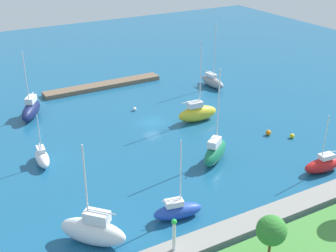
{
  "coord_description": "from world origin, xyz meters",
  "views": [
    {
      "loc": [
        32.43,
        62.64,
        32.05
      ],
      "look_at": [
        0.0,
        5.53,
        1.5
      ],
      "focal_mm": 48.96,
      "sensor_mm": 36.0,
      "label": 1
    }
  ],
  "objects_px": {
    "sailboat_navy_mid_basin": "(31,109)",
    "sailboat_white_far_north": "(93,230)",
    "harbor_beacon": "(174,232)",
    "sailboat_blue_by_breakwater": "(178,210)",
    "sailboat_white_east_end": "(42,157)",
    "sailboat_yellow_inner_mooring": "(197,113)",
    "mooring_buoy_orange": "(268,133)",
    "mooring_buoy_yellow": "(292,136)",
    "park_tree_west": "(271,231)",
    "pier_dock": "(103,85)",
    "sailboat_gray_far_south": "(212,81)",
    "sailboat_green_off_beacon": "(215,152)",
    "mooring_buoy_white": "(134,109)",
    "sailboat_red_west_end": "(323,165)"
  },
  "relations": [
    {
      "from": "pier_dock",
      "to": "sailboat_blue_by_breakwater",
      "type": "distance_m",
      "value": 46.12
    },
    {
      "from": "mooring_buoy_yellow",
      "to": "sailboat_white_east_end",
      "type": "bearing_deg",
      "value": -17.11
    },
    {
      "from": "sailboat_green_off_beacon",
      "to": "mooring_buoy_white",
      "type": "distance_m",
      "value": 22.37
    },
    {
      "from": "mooring_buoy_yellow",
      "to": "mooring_buoy_white",
      "type": "distance_m",
      "value": 27.75
    },
    {
      "from": "park_tree_west",
      "to": "mooring_buoy_orange",
      "type": "height_order",
      "value": "park_tree_west"
    },
    {
      "from": "sailboat_yellow_inner_mooring",
      "to": "mooring_buoy_yellow",
      "type": "xyz_separation_m",
      "value": [
        -9.37,
        12.92,
        -1.1
      ]
    },
    {
      "from": "park_tree_west",
      "to": "mooring_buoy_white",
      "type": "distance_m",
      "value": 43.33
    },
    {
      "from": "mooring_buoy_orange",
      "to": "mooring_buoy_white",
      "type": "bearing_deg",
      "value": -53.94
    },
    {
      "from": "pier_dock",
      "to": "sailboat_blue_by_breakwater",
      "type": "relative_size",
      "value": 2.43
    },
    {
      "from": "harbor_beacon",
      "to": "sailboat_green_off_beacon",
      "type": "height_order",
      "value": "sailboat_green_off_beacon"
    },
    {
      "from": "sailboat_yellow_inner_mooring",
      "to": "sailboat_white_east_end",
      "type": "height_order",
      "value": "sailboat_yellow_inner_mooring"
    },
    {
      "from": "sailboat_yellow_inner_mooring",
      "to": "sailboat_blue_by_breakwater",
      "type": "height_order",
      "value": "sailboat_yellow_inner_mooring"
    },
    {
      "from": "harbor_beacon",
      "to": "sailboat_blue_by_breakwater",
      "type": "height_order",
      "value": "sailboat_blue_by_breakwater"
    },
    {
      "from": "sailboat_white_far_north",
      "to": "mooring_buoy_white",
      "type": "xyz_separation_m",
      "value": [
        -19.57,
        -30.61,
        -1.35
      ]
    },
    {
      "from": "sailboat_yellow_inner_mooring",
      "to": "sailboat_red_west_end",
      "type": "distance_m",
      "value": 23.33
    },
    {
      "from": "sailboat_red_west_end",
      "to": "mooring_buoy_yellow",
      "type": "height_order",
      "value": "sailboat_red_west_end"
    },
    {
      "from": "harbor_beacon",
      "to": "sailboat_navy_mid_basin",
      "type": "xyz_separation_m",
      "value": [
        3.36,
        -43.03,
        -1.83
      ]
    },
    {
      "from": "harbor_beacon",
      "to": "sailboat_blue_by_breakwater",
      "type": "xyz_separation_m",
      "value": [
        -3.85,
        -5.77,
        -2.27
      ]
    },
    {
      "from": "sailboat_gray_far_south",
      "to": "mooring_buoy_orange",
      "type": "relative_size",
      "value": 14.82
    },
    {
      "from": "sailboat_white_east_end",
      "to": "mooring_buoy_white",
      "type": "height_order",
      "value": "sailboat_white_east_end"
    },
    {
      "from": "pier_dock",
      "to": "mooring_buoy_orange",
      "type": "relative_size",
      "value": 27.74
    },
    {
      "from": "sailboat_gray_far_south",
      "to": "sailboat_green_off_beacon",
      "type": "relative_size",
      "value": 0.96
    },
    {
      "from": "sailboat_white_east_end",
      "to": "mooring_buoy_white",
      "type": "relative_size",
      "value": 11.45
    },
    {
      "from": "sailboat_blue_by_breakwater",
      "to": "sailboat_white_east_end",
      "type": "height_order",
      "value": "sailboat_blue_by_breakwater"
    },
    {
      "from": "mooring_buoy_white",
      "to": "sailboat_gray_far_south",
      "type": "bearing_deg",
      "value": -169.51
    },
    {
      "from": "sailboat_white_east_end",
      "to": "mooring_buoy_white",
      "type": "bearing_deg",
      "value": 124.62
    },
    {
      "from": "sailboat_white_far_north",
      "to": "mooring_buoy_yellow",
      "type": "relative_size",
      "value": 15.59
    },
    {
      "from": "sailboat_red_west_end",
      "to": "sailboat_blue_by_breakwater",
      "type": "height_order",
      "value": "sailboat_blue_by_breakwater"
    },
    {
      "from": "pier_dock",
      "to": "park_tree_west",
      "type": "distance_m",
      "value": 57.21
    },
    {
      "from": "sailboat_gray_far_south",
      "to": "sailboat_white_east_end",
      "type": "relative_size",
      "value": 1.69
    },
    {
      "from": "sailboat_yellow_inner_mooring",
      "to": "mooring_buoy_orange",
      "type": "bearing_deg",
      "value": -52.46
    },
    {
      "from": "sailboat_red_west_end",
      "to": "mooring_buoy_white",
      "type": "xyz_separation_m",
      "value": [
        12.99,
        -31.85,
        -0.75
      ]
    },
    {
      "from": "mooring_buoy_yellow",
      "to": "mooring_buoy_white",
      "type": "xyz_separation_m",
      "value": [
        16.75,
        -22.13,
        -0.04
      ]
    },
    {
      "from": "sailboat_green_off_beacon",
      "to": "mooring_buoy_yellow",
      "type": "distance_m",
      "value": 14.86
    },
    {
      "from": "sailboat_white_far_north",
      "to": "sailboat_blue_by_breakwater",
      "type": "relative_size",
      "value": 1.18
    },
    {
      "from": "sailboat_yellow_inner_mooring",
      "to": "sailboat_blue_by_breakwater",
      "type": "xyz_separation_m",
      "value": [
        16.88,
        21.9,
        -0.45
      ]
    },
    {
      "from": "sailboat_red_west_end",
      "to": "harbor_beacon",
      "type": "bearing_deg",
      "value": 16.65
    },
    {
      "from": "mooring_buoy_white",
      "to": "sailboat_yellow_inner_mooring",
      "type": "bearing_deg",
      "value": 128.69
    },
    {
      "from": "sailboat_navy_mid_basin",
      "to": "sailboat_yellow_inner_mooring",
      "type": "xyz_separation_m",
      "value": [
        -24.09,
        15.36,
        0.01
      ]
    },
    {
      "from": "harbor_beacon",
      "to": "sailboat_blue_by_breakwater",
      "type": "bearing_deg",
      "value": -123.67
    },
    {
      "from": "park_tree_west",
      "to": "sailboat_white_far_north",
      "type": "distance_m",
      "value": 18.41
    },
    {
      "from": "sailboat_gray_far_south",
      "to": "mooring_buoy_yellow",
      "type": "relative_size",
      "value": 17.18
    },
    {
      "from": "sailboat_white_far_north",
      "to": "mooring_buoy_yellow",
      "type": "height_order",
      "value": "sailboat_white_far_north"
    },
    {
      "from": "park_tree_west",
      "to": "sailboat_green_off_beacon",
      "type": "xyz_separation_m",
      "value": [
        -7.94,
        -20.45,
        -3.08
      ]
    },
    {
      "from": "mooring_buoy_yellow",
      "to": "sailboat_blue_by_breakwater",
      "type": "bearing_deg",
      "value": 18.89
    },
    {
      "from": "sailboat_gray_far_south",
      "to": "mooring_buoy_yellow",
      "type": "xyz_separation_m",
      "value": [
        2.53,
        25.7,
        -0.79
      ]
    },
    {
      "from": "sailboat_navy_mid_basin",
      "to": "mooring_buoy_white",
      "type": "bearing_deg",
      "value": 101.2
    },
    {
      "from": "sailboat_gray_far_south",
      "to": "mooring_buoy_orange",
      "type": "height_order",
      "value": "sailboat_gray_far_south"
    },
    {
      "from": "mooring_buoy_orange",
      "to": "sailboat_white_east_end",
      "type": "bearing_deg",
      "value": -14.2
    },
    {
      "from": "sailboat_navy_mid_basin",
      "to": "sailboat_white_far_north",
      "type": "bearing_deg",
      "value": 26.96
    }
  ]
}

